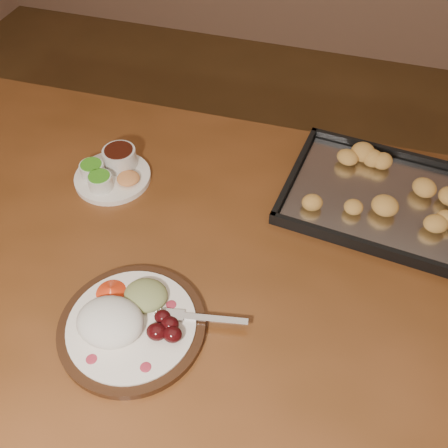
% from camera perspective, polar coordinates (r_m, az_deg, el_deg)
% --- Properties ---
extents(ground, '(4.00, 4.00, 0.00)m').
position_cam_1_polar(ground, '(1.77, -2.04, -12.05)').
color(ground, brown).
rests_on(ground, ground).
extents(dining_table, '(1.51, 0.92, 0.75)m').
position_cam_1_polar(dining_table, '(1.09, -2.97, -6.27)').
color(dining_table, brown).
rests_on(dining_table, ground).
extents(dinner_plate, '(0.33, 0.26, 0.06)m').
position_cam_1_polar(dinner_plate, '(0.91, -10.90, -10.87)').
color(dinner_plate, '#311A0D').
rests_on(dinner_plate, dining_table).
extents(condiment_saucer, '(0.17, 0.17, 0.06)m').
position_cam_1_polar(condiment_saucer, '(1.17, -12.69, 5.93)').
color(condiment_saucer, white).
rests_on(condiment_saucer, dining_table).
extents(baking_tray, '(0.47, 0.37, 0.05)m').
position_cam_1_polar(baking_tray, '(1.15, 18.19, 2.86)').
color(baking_tray, black).
rests_on(baking_tray, dining_table).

